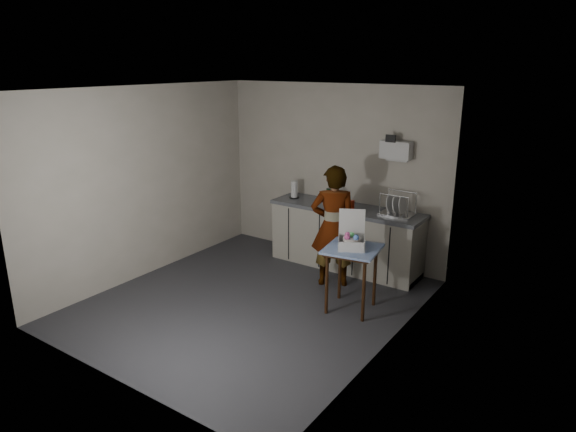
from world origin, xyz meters
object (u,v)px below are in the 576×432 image
Objects in this scene: kitchen_counter at (346,239)px; standing_man at (333,226)px; side_table at (352,256)px; dark_bottle at (328,195)px; soda_can at (352,205)px; soap_bottle at (331,196)px; paper_towel at (294,190)px; bakery_box at (351,240)px; dish_rack at (397,210)px.

standing_man reaches higher than kitchen_counter.
side_table is (0.70, -1.16, 0.27)m from kitchen_counter.
side_table is at bearing 105.48° from standing_man.
dark_bottle is (-1.04, 1.23, 0.32)m from side_table.
soda_can reaches higher than side_table.
kitchen_counter is 10.70× the size of dark_bottle.
side_table is 6.77× the size of soda_can.
dark_bottle is at bearing 128.83° from soap_bottle.
standing_man reaches higher than paper_towel.
soap_bottle is at bearing -51.17° from dark_bottle.
side_table is at bearing -62.01° from soda_can.
soap_bottle is 1.44× the size of dark_bottle.
kitchen_counter is 0.55m from soda_can.
bakery_box reaches higher than dark_bottle.
dish_rack is at bearing 6.27° from soda_can.
side_table is 1.80× the size of dish_rack.
side_table is 2.63× the size of soap_bottle.
soda_can is 0.56× the size of dark_bottle.
bakery_box is at bearing -62.71° from soda_can.
bakery_box is (0.68, -1.16, 0.46)m from kitchen_counter.
standing_man reaches higher than dish_rack.
paper_towel is (-1.04, 0.63, 0.22)m from standing_man.
soap_bottle is 0.95m from dish_rack.
standing_man is 6.27× the size of paper_towel.
soap_bottle is 0.24m from dark_bottle.
dish_rack reaches higher than side_table.
kitchen_counter is 0.67m from soap_bottle.
dish_rack is (0.64, 0.07, 0.01)m from soda_can.
kitchen_counter is at bearing -11.65° from dark_bottle.
soap_bottle is (-0.34, 0.52, 0.25)m from standing_man.
dark_bottle is 1.08m from dish_rack.
dark_bottle is (-0.45, 0.10, 0.05)m from soda_can.
dish_rack is (1.08, -0.03, -0.03)m from dark_bottle.
paper_towel is (-0.70, 0.11, -0.03)m from soap_bottle.
bakery_box reaches higher than dish_rack.
standing_man reaches higher than side_table.
standing_man is at bearing -131.83° from dish_rack.
soap_bottle is at bearing -87.85° from standing_man.
bakery_box reaches higher than kitchen_counter.
paper_towel is (-1.60, 1.16, 0.34)m from side_table.
side_table is 1.84× the size of bakery_box.
dish_rack reaches higher than paper_towel.
soap_bottle reaches higher than paper_towel.
kitchen_counter is 5.19× the size of bakery_box.
paper_towel is 1.96m from bakery_box.
dish_rack is at bearing 59.25° from bakery_box.
dish_rack reaches higher than soda_can.
dark_bottle is 0.48× the size of dish_rack.
soda_can is at bearing 108.96° from side_table.
paper_towel is at bearing 178.18° from soda_can.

